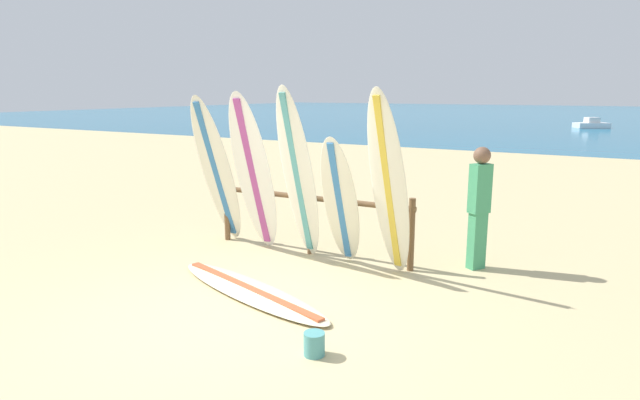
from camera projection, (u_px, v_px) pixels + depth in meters
ground_plane at (231, 320)px, 5.71m from camera, size 120.00×120.00×0.00m
ocean_water at (582, 115)px, 55.27m from camera, size 120.00×80.00×0.01m
surfboard_rack at (310, 210)px, 7.91m from camera, size 3.28×0.09×1.01m
surfboard_leaning_far_left at (217, 171)px, 8.28m from camera, size 0.62×1.00×2.38m
surfboard_leaning_left at (254, 174)px, 7.78m from camera, size 0.68×1.00×2.44m
surfboard_leaning_center_left at (298, 174)px, 7.52m from camera, size 0.68×0.77×2.51m
surfboard_leaning_center at (340, 202)px, 7.19m from camera, size 0.57×0.88×1.87m
surfboard_leaning_center_right at (389, 185)px, 6.73m from camera, size 0.63×0.84×2.48m
surfboard_lying_on_sand at (249, 290)px, 6.46m from camera, size 2.82×1.37×0.08m
beachgoer_standing at (479, 203)px, 7.19m from camera, size 0.30×0.32×1.69m
small_boat_offshore at (591, 124)px, 35.46m from camera, size 2.36×1.99×0.71m
sand_bucket at (314, 344)px, 4.92m from camera, size 0.20×0.20×0.22m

